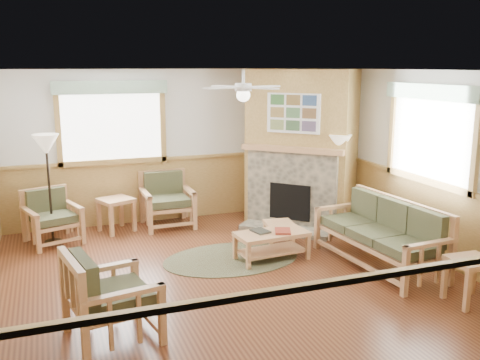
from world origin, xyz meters
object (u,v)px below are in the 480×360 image
object	(u,v)px
end_table_chairs	(116,215)
armchair_left	(112,295)
footstool	(279,233)
armchair_back_left	(52,217)
coffee_table	(272,246)
armchair_back_right	(167,200)
floor_lamp_right	(338,184)
end_table_sofa	(470,281)
sofa	(379,234)
floor_lamp_left	(49,189)

from	to	relation	value
end_table_chairs	armchair_left	bearing A→B (deg)	-97.89
end_table_chairs	footstool	distance (m)	2.79
armchair_back_left	coffee_table	distance (m)	3.50
armchair_back_left	armchair_back_right	world-z (taller)	armchair_back_right
armchair_back_right	end_table_chairs	bearing A→B (deg)	179.31
footstool	floor_lamp_right	world-z (taller)	floor_lamp_right
armchair_back_right	end_table_sofa	distance (m)	5.05
armchair_left	coffee_table	bearing A→B (deg)	-68.60
end_table_sofa	floor_lamp_right	size ratio (longest dim) A/B	0.33
armchair_back_right	end_table_chairs	world-z (taller)	armchair_back_right
coffee_table	floor_lamp_right	distance (m)	1.88
sofa	floor_lamp_right	world-z (taller)	floor_lamp_right
footstool	sofa	bearing A→B (deg)	-53.51
sofa	floor_lamp_right	xyz separation A→B (m)	(0.25, 1.56, 0.37)
armchair_back_left	footstool	distance (m)	3.57
sofa	floor_lamp_left	distance (m)	5.02
armchair_left	end_table_chairs	xyz separation A→B (m)	(0.51, 3.68, -0.18)
armchair_back_left	footstool	bearing A→B (deg)	-39.98
armchair_left	floor_lamp_left	bearing A→B (deg)	-2.13
armchair_back_right	armchair_left	distance (m)	3.93
end_table_sofa	armchair_back_right	bearing A→B (deg)	122.11
sofa	end_table_sofa	bearing A→B (deg)	8.14
sofa	footstool	bearing A→B (deg)	-148.27
armchair_back_left	armchair_left	distance (m)	3.44
footstool	armchair_back_left	bearing A→B (deg)	158.33
coffee_table	end_table_chairs	bearing A→B (deg)	127.23
armchair_left	end_table_chairs	size ratio (longest dim) A/B	1.64
armchair_back_right	footstool	bearing A→B (deg)	-49.02
sofa	armchair_back_right	distance (m)	3.71
end_table_chairs	end_table_sofa	xyz separation A→B (m)	(3.56, -4.27, -0.01)
armchair_back_left	floor_lamp_left	size ratio (longest dim) A/B	0.49
armchair_back_left	floor_lamp_left	bearing A→B (deg)	120.49
sofa	armchair_back_left	xyz separation A→B (m)	(-4.26, 2.59, -0.04)
armchair_back_right	floor_lamp_right	distance (m)	2.94
sofa	end_table_sofa	world-z (taller)	sofa
footstool	floor_lamp_left	size ratio (longest dim) A/B	0.24
armchair_back_left	armchair_left	world-z (taller)	armchair_left
coffee_table	end_table_chairs	world-z (taller)	end_table_chairs
floor_lamp_left	armchair_left	bearing A→B (deg)	-81.32
coffee_table	end_table_sofa	xyz separation A→B (m)	(1.63, -2.13, 0.07)
sofa	floor_lamp_right	bearing A→B (deg)	166.02
coffee_table	footstool	distance (m)	0.66
armchair_left	coffee_table	distance (m)	2.90
armchair_left	end_table_chairs	distance (m)	3.72
armchair_back_left	end_table_sofa	size ratio (longest dim) A/B	1.54
end_table_chairs	end_table_sofa	size ratio (longest dim) A/B	1.05
armchair_back_left	end_table_sofa	bearing A→B (deg)	-59.43
sofa	armchair_left	size ratio (longest dim) A/B	2.14
armchair_back_left	end_table_chairs	bearing A→B (deg)	-3.38
footstool	armchair_left	bearing A→B (deg)	-143.31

